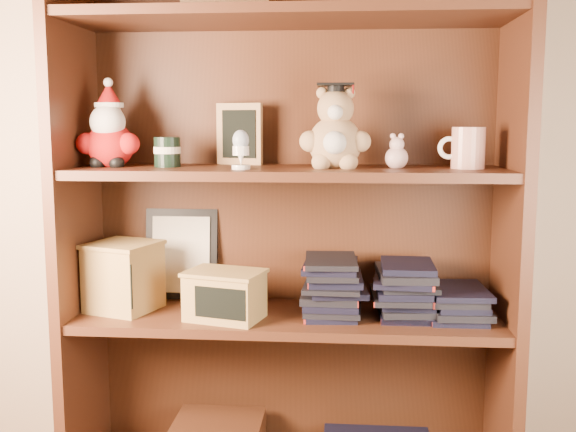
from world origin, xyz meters
name	(u,v)px	position (x,y,z in m)	size (l,w,h in m)	color
bookcase	(289,228)	(-0.08, 1.36, 0.78)	(1.20, 0.35, 1.60)	#492514
shelf_lower	(288,318)	(-0.08, 1.30, 0.54)	(1.14, 0.33, 0.02)	#492514
shelf_upper	(288,172)	(-0.08, 1.30, 0.94)	(1.14, 0.33, 0.02)	#492514
santa_plush	(109,134)	(-0.56, 1.30, 1.04)	(0.17, 0.13, 0.25)	#A50F0F
teachers_tin	(167,152)	(-0.40, 1.30, 0.99)	(0.07, 0.07, 0.08)	black
chalkboard_plaque	(240,135)	(-0.22, 1.42, 1.03)	(0.13, 0.09, 0.17)	#9E7547
egg_cup	(241,148)	(-0.19, 1.23, 1.00)	(0.05, 0.05, 0.10)	white
grad_teddy_bear	(335,135)	(0.05, 1.30, 1.04)	(0.19, 0.16, 0.23)	tan
pink_figurine	(397,155)	(0.21, 1.30, 0.99)	(0.06, 0.06, 0.09)	beige
teacher_mug	(467,148)	(0.39, 1.30, 1.00)	(0.12, 0.09, 0.11)	silver
certificate_frame	(182,254)	(-0.41, 1.44, 0.68)	(0.21, 0.05, 0.27)	black
treats_box	(124,276)	(-0.54, 1.30, 0.65)	(0.22, 0.22, 0.19)	#B38C49
pencils_box	(225,295)	(-0.24, 1.24, 0.62)	(0.23, 0.19, 0.13)	#B38C49
book_stack_left	(334,286)	(0.05, 1.30, 0.63)	(0.14, 0.20, 0.16)	black
book_stack_mid	(404,290)	(0.23, 1.30, 0.62)	(0.14, 0.20, 0.14)	black
book_stack_right	(459,303)	(0.38, 1.30, 0.59)	(0.14, 0.20, 0.08)	black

